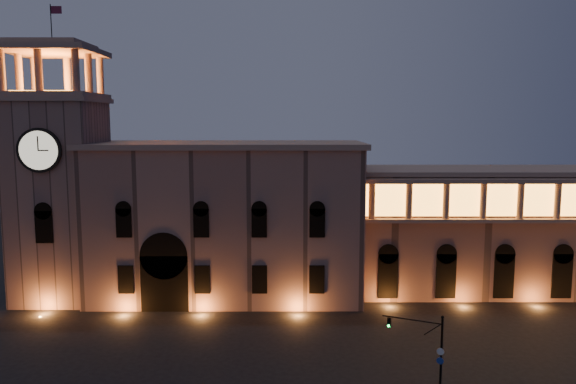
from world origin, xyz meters
name	(u,v)px	position (x,y,z in m)	size (l,w,h in m)	color
ground	(224,382)	(0.00, 0.00, 0.00)	(160.00, 160.00, 0.00)	black
government_building	(226,220)	(-2.08, 21.93, 8.77)	(30.80, 12.80, 17.60)	#906A5E
clock_tower	(60,188)	(-20.50, 20.98, 12.50)	(9.80, 9.80, 32.40)	#906A5E
colonnade_wing	(517,229)	(32.00, 23.92, 7.33)	(40.60, 11.50, 14.50)	#8A6458
traffic_light	(430,354)	(15.24, -2.46, 3.31)	(4.23, 2.09, 6.30)	black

